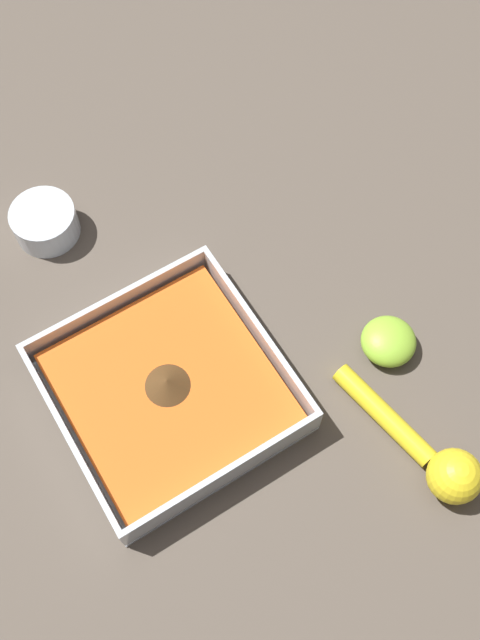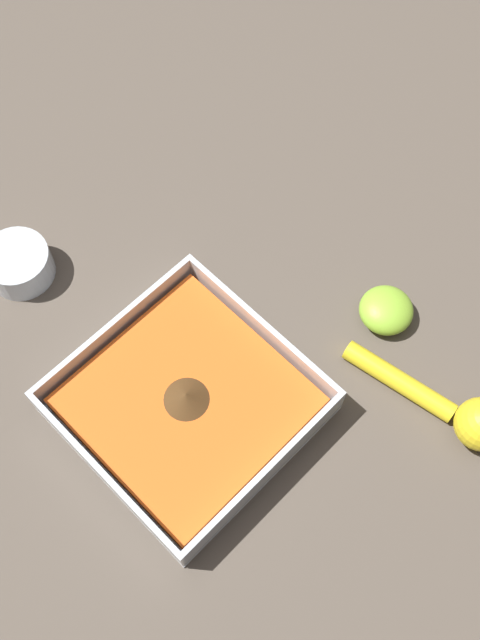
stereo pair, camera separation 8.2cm
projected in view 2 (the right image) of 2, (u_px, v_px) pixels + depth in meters
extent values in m
plane|color=brown|center=(197.00, 390.00, 0.81)|extent=(4.00, 4.00, 0.00)
cube|color=silver|center=(188.00, 408.00, 0.80)|extent=(0.23, 0.23, 0.01)
cube|color=silver|center=(104.00, 476.00, 0.74)|extent=(0.23, 0.01, 0.04)
cube|color=silver|center=(262.00, 330.00, 0.81)|extent=(0.23, 0.01, 0.04)
cube|color=silver|center=(115.00, 331.00, 0.81)|extent=(0.01, 0.22, 0.04)
cube|color=silver|center=(265.00, 476.00, 0.74)|extent=(0.01, 0.22, 0.04)
cube|color=orange|center=(187.00, 403.00, 0.79)|extent=(0.21, 0.21, 0.02)
cone|color=#4C3319|center=(186.00, 397.00, 0.77)|extent=(0.05, 0.05, 0.01)
cylinder|color=silver|center=(19.00, 264.00, 0.86)|extent=(0.08, 0.08, 0.04)
cylinder|color=#4C3319|center=(20.00, 266.00, 0.86)|extent=(0.07, 0.07, 0.02)
cylinder|color=yellow|center=(399.00, 381.00, 0.80)|extent=(0.13, 0.04, 0.02)
ellipsoid|color=#93CC38|center=(386.00, 310.00, 0.84)|extent=(0.06, 0.06, 0.03)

